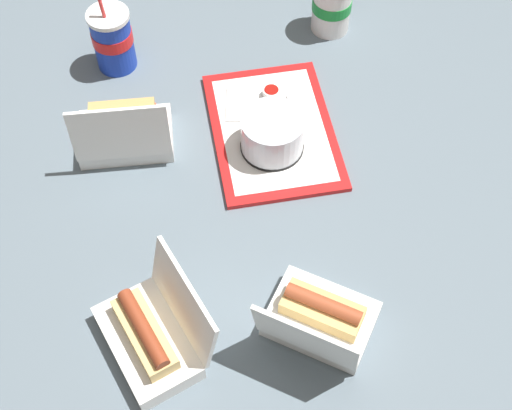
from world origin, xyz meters
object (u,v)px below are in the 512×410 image
cake_container (272,135)px  plastic_fork (297,112)px  soda_cup_right (113,39)px  soda_cup_center (332,4)px  food_tray (273,131)px  clamshell_hotdog_right (319,319)px  clamshell_hotdog_back (151,335)px  ketchup_cup (271,93)px  clamshell_sandwich_front (125,131)px

cake_container → plastic_fork: cake_container is taller
cake_container → soda_cup_right: (-0.24, -0.37, 0.02)m
soda_cup_center → food_tray: bearing=-20.5°
clamshell_hotdog_right → cake_container: bearing=-166.6°
plastic_fork → soda_cup_right: (-0.15, -0.42, 0.06)m
food_tray → clamshell_hotdog_back: clamshell_hotdog_back is taller
clamshell_hotdog_back → soda_cup_right: soda_cup_right is taller
soda_cup_right → soda_cup_center: soda_cup_right is taller
food_tray → ketchup_cup: (-0.09, -0.01, 0.02)m
clamshell_sandwich_front → clamshell_hotdog_right: bearing=44.9°
clamshell_hotdog_back → soda_cup_right: size_ratio=1.23×
clamshell_hotdog_right → plastic_fork: bearing=-174.8°
clamshell_sandwich_front → plastic_fork: bearing=104.8°
plastic_fork → clamshell_hotdog_back: bearing=-44.1°
cake_container → clamshell_sandwich_front: 0.31m
cake_container → clamshell_sandwich_front: bearing=-90.4°
plastic_fork → soda_cup_center: size_ratio=0.54×
ketchup_cup → soda_cup_center: size_ratio=0.20×
clamshell_hotdog_back → soda_cup_center: (-0.85, 0.33, 0.03)m
food_tray → cake_container: bearing=-0.5°
ketchup_cup → soda_cup_center: soda_cup_center is taller
clamshell_sandwich_front → food_tray: bearing=98.9°
plastic_fork → soda_cup_center: soda_cup_center is taller
clamshell_sandwich_front → soda_cup_right: 0.25m
clamshell_hotdog_right → ketchup_cup: bearing=-169.4°
food_tray → cake_container: cake_container is taller
food_tray → clamshell_hotdog_right: size_ratio=1.78×
plastic_fork → clamshell_sandwich_front: clamshell_sandwich_front is taller
food_tray → soda_cup_center: soda_cup_center is taller
ketchup_cup → food_tray: bearing=4.3°
ketchup_cup → clamshell_hotdog_back: 0.63m
soda_cup_right → clamshell_sandwich_front: bearing=13.6°
soda_cup_center → ketchup_cup: bearing=-28.3°
cake_container → soda_cup_right: soda_cup_right is taller
ketchup_cup → clamshell_hotdog_right: bearing=10.6°
plastic_fork → cake_container: bearing=-47.2°
ketchup_cup → plastic_fork: bearing=52.2°
clamshell_hotdog_right → soda_cup_right: 0.81m
cake_container → soda_cup_center: size_ratio=0.67×
soda_cup_right → soda_cup_center: 0.52m
food_tray → clamshell_hotdog_back: size_ratio=1.62×
ketchup_cup → clamshell_hotdog_right: (0.55, 0.10, 0.01)m
plastic_fork → clamshell_hotdog_back: 0.61m
plastic_fork → food_tray: bearing=-66.6°
plastic_fork → soda_cup_right: bearing=-128.9°
clamshell_hotdog_back → soda_cup_center: size_ratio=1.28×
plastic_fork → soda_cup_center: (-0.29, 0.08, 0.06)m
clamshell_sandwich_front → clamshell_hotdog_right: 0.58m
plastic_fork → clamshell_hotdog_back: (0.55, -0.25, 0.02)m
soda_cup_center → plastic_fork: bearing=-14.7°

